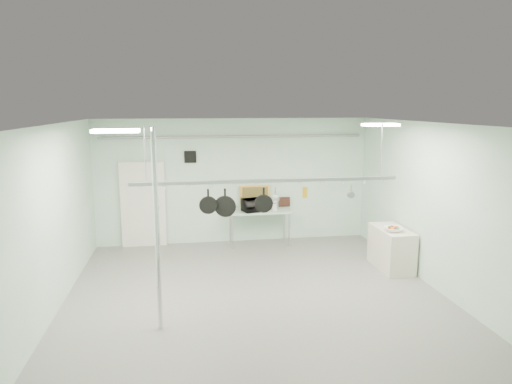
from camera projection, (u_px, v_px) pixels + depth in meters
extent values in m
plane|color=gray|center=(259.00, 305.00, 8.16)|extent=(8.00, 8.00, 0.00)
cube|color=silver|center=(259.00, 125.00, 7.57)|extent=(7.00, 8.00, 0.02)
cube|color=silver|center=(234.00, 181.00, 11.74)|extent=(7.00, 0.02, 3.20)
cube|color=silver|center=(446.00, 211.00, 8.40)|extent=(0.02, 8.00, 3.20)
cube|color=silver|center=(143.00, 205.00, 11.44)|extent=(1.10, 0.10, 2.20)
cube|color=black|center=(190.00, 157.00, 11.43)|extent=(0.30, 0.04, 0.30)
cylinder|color=gray|center=(234.00, 137.00, 11.43)|extent=(6.60, 0.07, 0.07)
cylinder|color=silver|center=(157.00, 232.00, 7.02)|extent=(0.08, 0.08, 3.20)
cube|color=#A2BFA9|center=(259.00, 211.00, 11.58)|extent=(1.60, 0.70, 0.05)
cylinder|color=#B7B7BC|center=(233.00, 232.00, 11.29)|extent=(0.04, 0.04, 0.86)
cylinder|color=#B7B7BC|center=(230.00, 226.00, 11.83)|extent=(0.04, 0.04, 0.86)
cylinder|color=#B7B7BC|center=(289.00, 230.00, 11.51)|extent=(0.04, 0.04, 0.86)
cylinder|color=#B7B7BC|center=(284.00, 224.00, 12.05)|extent=(0.04, 0.04, 0.86)
cube|color=beige|center=(391.00, 249.00, 9.92)|extent=(0.60, 1.20, 0.90)
cube|color=#B7B7BC|center=(268.00, 181.00, 8.07)|extent=(4.80, 0.06, 0.06)
cylinder|color=#B7B7BC|center=(145.00, 155.00, 7.66)|extent=(0.02, 0.02, 0.94)
cylinder|color=#B7B7BC|center=(381.00, 151.00, 8.31)|extent=(0.02, 0.02, 0.94)
cube|color=white|center=(116.00, 131.00, 6.46)|extent=(0.65, 0.30, 0.05)
cube|color=white|center=(381.00, 125.00, 8.53)|extent=(0.65, 0.30, 0.05)
imported|color=black|center=(254.00, 205.00, 11.41)|extent=(0.67, 0.55, 0.32)
cylinder|color=silver|center=(274.00, 206.00, 11.55)|extent=(0.19, 0.19, 0.19)
cube|color=gold|center=(255.00, 197.00, 11.81)|extent=(0.78, 0.13, 0.58)
cube|color=black|center=(284.00, 202.00, 11.96)|extent=(0.30, 0.09, 0.25)
imported|color=white|center=(393.00, 229.00, 9.61)|extent=(0.46, 0.46, 0.10)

